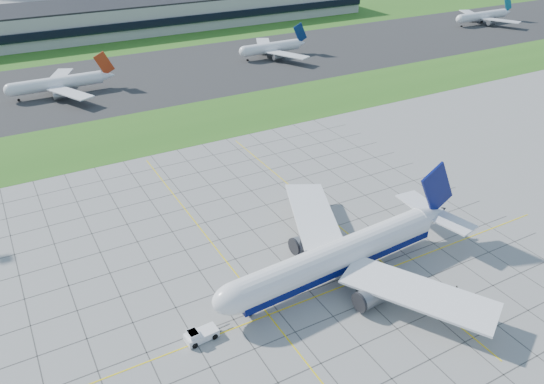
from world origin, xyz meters
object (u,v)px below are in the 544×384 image
(pushback_tug, at_px, (200,335))
(distant_jet_3, at_px, (483,16))
(airliner, at_px, (339,256))
(crew_near, at_px, (191,334))
(crew_far, at_px, (456,289))
(distant_jet_1, at_px, (59,83))
(distant_jet_2, at_px, (272,47))

(pushback_tug, bearing_deg, distant_jet_3, 28.72)
(distant_jet_3, bearing_deg, airliner, -144.24)
(crew_near, distance_m, crew_far, 50.16)
(crew_near, bearing_deg, airliner, -69.45)
(crew_near, bearing_deg, crew_far, -87.69)
(distant_jet_1, relative_size, distant_jet_2, 1.00)
(crew_far, relative_size, distant_jet_1, 0.04)
(pushback_tug, bearing_deg, airliner, 0.81)
(airliner, xyz_separation_m, crew_far, (16.85, -14.93, -4.21))
(crew_near, xyz_separation_m, distant_jet_2, (97.33, 146.33, 3.50))
(pushback_tug, xyz_separation_m, crew_far, (47.18, -12.49, -0.20))
(airliner, height_order, crew_far, airliner)
(crew_near, distance_m, distant_jet_1, 140.42)
(airliner, bearing_deg, distant_jet_2, 61.75)
(airliner, bearing_deg, distant_jet_1, 97.64)
(distant_jet_3, bearing_deg, distant_jet_1, -177.87)
(airliner, distance_m, distant_jet_3, 252.50)
(crew_near, bearing_deg, distant_jet_1, 16.53)
(crew_far, bearing_deg, pushback_tug, -157.44)
(pushback_tug, relative_size, distant_jet_2, 0.20)
(pushback_tug, distance_m, distant_jet_2, 175.97)
(distant_jet_1, height_order, distant_jet_3, same)
(distant_jet_1, xyz_separation_m, distant_jet_3, (233.01, 8.68, 0.00))
(pushback_tug, xyz_separation_m, distant_jet_1, (2.22, 141.32, 3.46))
(distant_jet_2, bearing_deg, airliner, -114.45)
(pushback_tug, height_order, distant_jet_2, distant_jet_2)
(crew_far, height_order, distant_jet_3, distant_jet_3)
(distant_jet_2, xyz_separation_m, distant_jet_3, (139.05, 2.68, 0.00))
(airliner, relative_size, distant_jet_3, 1.39)
(airliner, relative_size, pushback_tug, 7.09)
(pushback_tug, bearing_deg, distant_jet_1, 85.30)
(crew_far, xyz_separation_m, distant_jet_2, (49.01, 159.81, 3.66))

